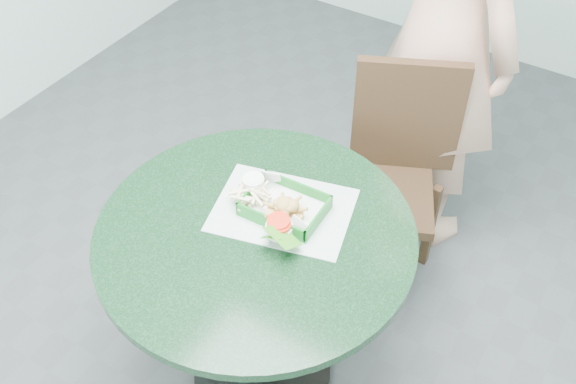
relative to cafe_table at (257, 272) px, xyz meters
The scene contains 9 objects.
floor 0.58m from the cafe_table, ahead, with size 4.00×5.00×0.02m, color #303335.
cafe_table is the anchor object (origin of this frame).
dining_chair 0.73m from the cafe_table, 80.78° to the left, with size 0.39×0.40×0.93m.
placemat 0.21m from the cafe_table, 78.29° to the left, with size 0.40×0.30×0.00m, color #B0CAC3.
food_basket 0.22m from the cafe_table, 74.43° to the left, with size 0.23×0.17×0.05m.
crab_sandwich 0.24m from the cafe_table, 59.04° to the left, with size 0.11×0.11×0.07m.
fries_pile 0.24m from the cafe_table, 128.96° to the left, with size 0.10×0.11×0.04m, color beige, non-canonical shape.
sauce_ramekin 0.27m from the cafe_table, 124.18° to the left, with size 0.07×0.07×0.04m.
garnish_cup 0.22m from the cafe_table, ahead, with size 0.12×0.11×0.05m.
Camera 1 is at (0.77, -1.06, 2.21)m, focal length 42.00 mm.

